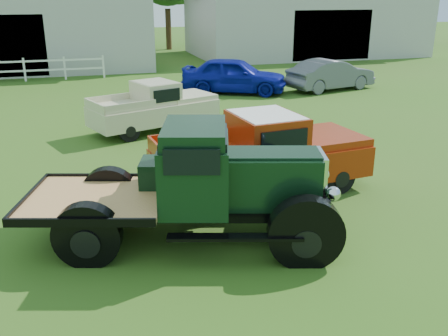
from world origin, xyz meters
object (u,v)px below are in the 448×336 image
object	(u,v)px
misc_car_blue	(234,75)
white_pickup	(154,107)
misc_car_grey	(331,75)
vintage_flatbed	(189,185)
red_pickup	(261,153)

from	to	relation	value
misc_car_blue	white_pickup	bearing A→B (deg)	167.01
misc_car_blue	misc_car_grey	distance (m)	4.66
vintage_flatbed	misc_car_grey	world-z (taller)	vintage_flatbed
vintage_flatbed	misc_car_blue	xyz separation A→B (m)	(5.16, 13.57, -0.30)
vintage_flatbed	white_pickup	size ratio (longest dim) A/B	1.29
red_pickup	misc_car_grey	bearing A→B (deg)	49.33
white_pickup	misc_car_blue	size ratio (longest dim) A/B	0.92
red_pickup	white_pickup	world-z (taller)	red_pickup
vintage_flatbed	misc_car_grey	distance (m)	16.28
vintage_flatbed	white_pickup	xyz separation A→B (m)	(0.61, 8.01, -0.31)
misc_car_blue	misc_car_grey	bearing A→B (deg)	-70.56
white_pickup	red_pickup	bearing A→B (deg)	-95.96
white_pickup	misc_car_blue	distance (m)	7.18
white_pickup	misc_car_blue	world-z (taller)	misc_car_blue
vintage_flatbed	red_pickup	distance (m)	2.86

